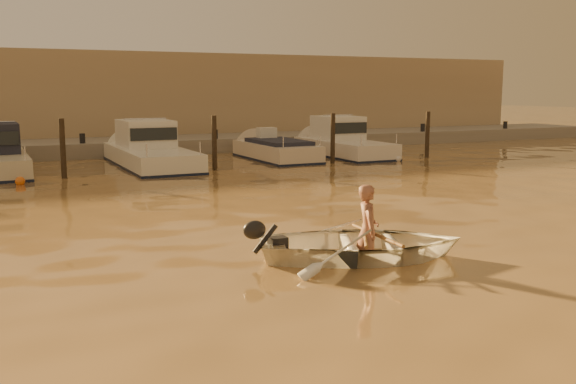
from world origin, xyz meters
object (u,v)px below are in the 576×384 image
moored_boat_3 (276,154)px  waterfront_building (138,99)px  moored_boat_4 (344,142)px  moored_boat_2 (150,150)px  dinghy (362,244)px  person (368,230)px

moored_boat_3 → waterfront_building: (-3.31, 11.00, 2.17)m
moored_boat_4 → waterfront_building: waterfront_building is taller
moored_boat_4 → moored_boat_2: bearing=180.0°
dinghy → moored_boat_3: moored_boat_3 is taller
dinghy → moored_boat_3: bearing=1.7°
dinghy → waterfront_building: waterfront_building is taller
moored_boat_2 → moored_boat_4: 8.68m
moored_boat_2 → moored_boat_3: bearing=0.0°
dinghy → moored_boat_3: (5.33, 15.25, -0.03)m
person → moored_boat_3: person is taller
moored_boat_3 → moored_boat_4: size_ratio=0.88×
person → waterfront_building: size_ratio=0.04×
moored_boat_2 → moored_boat_3: moored_boat_2 is taller
person → moored_boat_2: moored_boat_2 is taller
dinghy → waterfront_building: size_ratio=0.08×
moored_boat_4 → moored_boat_3: bearing=180.0°
dinghy → person: person is taller
moored_boat_4 → waterfront_building: bearing=121.1°
person → waterfront_building: waterfront_building is taller
waterfront_building → person: bearing=-94.2°
person → moored_boat_4: size_ratio=0.25×
moored_boat_3 → waterfront_building: size_ratio=0.13×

